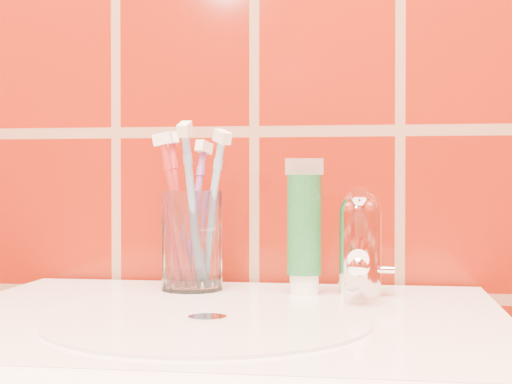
# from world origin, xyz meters

# --- Properties ---
(glass_tumbler) EXTENTS (0.09, 0.09, 0.12)m
(glass_tumbler) POSITION_xyz_m (-0.06, 1.11, 0.91)
(glass_tumbler) COLOR white
(glass_tumbler) RESTS_ON pedestal_sink
(toothpaste_tube) EXTENTS (0.04, 0.04, 0.15)m
(toothpaste_tube) POSITION_xyz_m (0.07, 1.10, 0.92)
(toothpaste_tube) COLOR white
(toothpaste_tube) RESTS_ON pedestal_sink
(faucet) EXTENTS (0.05, 0.11, 0.12)m
(faucet) POSITION_xyz_m (0.14, 1.09, 0.91)
(faucet) COLOR white
(faucet) RESTS_ON pedestal_sink
(toothbrush_0) EXTENTS (0.07, 0.06, 0.19)m
(toothbrush_0) POSITION_xyz_m (-0.08, 1.10, 0.94)
(toothbrush_0) COLOR #A92924
(toothbrush_0) RESTS_ON glass_tumbler
(toothbrush_1) EXTENTS (0.04, 0.15, 0.22)m
(toothbrush_1) POSITION_xyz_m (-0.05, 1.08, 0.95)
(toothbrush_1) COLOR #6A90BD
(toothbrush_1) RESTS_ON glass_tumbler
(toothbrush_2) EXTENTS (0.12, 0.12, 0.20)m
(toothbrush_2) POSITION_xyz_m (-0.04, 1.10, 0.94)
(toothbrush_2) COLOR #7CB6DC
(toothbrush_2) RESTS_ON glass_tumbler
(toothbrush_3) EXTENTS (0.07, 0.11, 0.19)m
(toothbrush_3) POSITION_xyz_m (-0.06, 1.14, 0.94)
(toothbrush_3) COLOR #7D428D
(toothbrush_3) RESTS_ON glass_tumbler
(toothbrush_4) EXTENTS (0.10, 0.12, 0.20)m
(toothbrush_4) POSITION_xyz_m (-0.08, 1.13, 0.94)
(toothbrush_4) COLOR #B0252D
(toothbrush_4) RESTS_ON glass_tumbler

